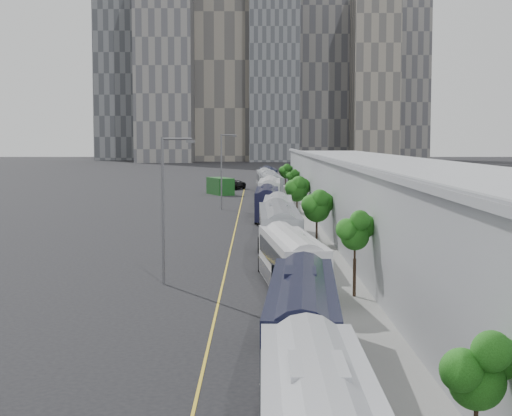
{
  "coord_description": "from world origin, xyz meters",
  "views": [
    {
      "loc": [
        0.51,
        -10.02,
        8.76
      ],
      "look_at": [
        0.55,
        56.27,
        3.0
      ],
      "focal_mm": 55.0,
      "sensor_mm": 36.0,
      "label": 1
    }
  ],
  "objects_px": {
    "bus_4": "(278,220)",
    "shipping_container": "(220,186)",
    "bus_6": "(270,195)",
    "bus_1": "(303,331)",
    "bus_5": "(267,206)",
    "bus_3": "(279,237)",
    "street_lamp_near": "(166,200)",
    "bus_2": "(291,267)",
    "bus_7": "(271,189)",
    "suv": "(233,185)",
    "bus_8": "(266,183)",
    "street_lamp_far": "(223,166)",
    "bus_9": "(268,180)"
  },
  "relations": [
    {
      "from": "bus_7",
      "to": "shipping_container",
      "type": "distance_m",
      "value": 14.14
    },
    {
      "from": "bus_5",
      "to": "suv",
      "type": "xyz_separation_m",
      "value": [
        -5.23,
        52.96,
        -0.71
      ]
    },
    {
      "from": "bus_6",
      "to": "shipping_container",
      "type": "relative_size",
      "value": 2.08
    },
    {
      "from": "street_lamp_near",
      "to": "suv",
      "type": "relative_size",
      "value": 1.51
    },
    {
      "from": "bus_5",
      "to": "bus_6",
      "type": "height_order",
      "value": "bus_6"
    },
    {
      "from": "bus_1",
      "to": "street_lamp_far",
      "type": "height_order",
      "value": "street_lamp_far"
    },
    {
      "from": "street_lamp_far",
      "to": "bus_7",
      "type": "bearing_deg",
      "value": 67.54
    },
    {
      "from": "bus_7",
      "to": "street_lamp_near",
      "type": "distance_m",
      "value": 67.6
    },
    {
      "from": "bus_1",
      "to": "street_lamp_near",
      "type": "distance_m",
      "value": 19.71
    },
    {
      "from": "bus_3",
      "to": "bus_6",
      "type": "bearing_deg",
      "value": 89.68
    },
    {
      "from": "bus_8",
      "to": "shipping_container",
      "type": "distance_m",
      "value": 7.93
    },
    {
      "from": "bus_9",
      "to": "street_lamp_near",
      "type": "distance_m",
      "value": 94.31
    },
    {
      "from": "bus_4",
      "to": "shipping_container",
      "type": "distance_m",
      "value": 56.3
    },
    {
      "from": "bus_2",
      "to": "bus_4",
      "type": "height_order",
      "value": "bus_4"
    },
    {
      "from": "bus_8",
      "to": "shipping_container",
      "type": "relative_size",
      "value": 2.14
    },
    {
      "from": "bus_3",
      "to": "bus_4",
      "type": "distance_m",
      "value": 13.52
    },
    {
      "from": "bus_7",
      "to": "street_lamp_near",
      "type": "bearing_deg",
      "value": -98.68
    },
    {
      "from": "bus_2",
      "to": "suv",
      "type": "relative_size",
      "value": 2.1
    },
    {
      "from": "bus_1",
      "to": "bus_5",
      "type": "height_order",
      "value": "bus_1"
    },
    {
      "from": "bus_2",
      "to": "bus_8",
      "type": "distance_m",
      "value": 84.35
    },
    {
      "from": "bus_4",
      "to": "bus_6",
      "type": "height_order",
      "value": "bus_6"
    },
    {
      "from": "bus_3",
      "to": "bus_8",
      "type": "relative_size",
      "value": 1.01
    },
    {
      "from": "bus_2",
      "to": "bus_8",
      "type": "xyz_separation_m",
      "value": [
        -0.29,
        84.35,
        0.18
      ]
    },
    {
      "from": "bus_2",
      "to": "bus_7",
      "type": "xyz_separation_m",
      "value": [
        0.22,
        69.92,
        0.14
      ]
    },
    {
      "from": "bus_4",
      "to": "street_lamp_far",
      "type": "bearing_deg",
      "value": 103.94
    },
    {
      "from": "bus_9",
      "to": "shipping_container",
      "type": "relative_size",
      "value": 2.1
    },
    {
      "from": "bus_4",
      "to": "street_lamp_near",
      "type": "xyz_separation_m",
      "value": [
        -7.43,
        -22.99,
        3.59
      ]
    },
    {
      "from": "bus_1",
      "to": "shipping_container",
      "type": "distance_m",
      "value": 97.04
    },
    {
      "from": "bus_1",
      "to": "bus_6",
      "type": "distance_m",
      "value": 71.75
    },
    {
      "from": "bus_3",
      "to": "bus_5",
      "type": "bearing_deg",
      "value": 90.7
    },
    {
      "from": "bus_8",
      "to": "street_lamp_far",
      "type": "xyz_separation_m",
      "value": [
        -5.87,
        -29.89,
        3.76
      ]
    },
    {
      "from": "shipping_container",
      "to": "bus_2",
      "type": "bearing_deg",
      "value": -106.46
    },
    {
      "from": "bus_4",
      "to": "bus_7",
      "type": "height_order",
      "value": "bus_7"
    },
    {
      "from": "bus_4",
      "to": "suv",
      "type": "bearing_deg",
      "value": 96.8
    },
    {
      "from": "bus_1",
      "to": "bus_5",
      "type": "bearing_deg",
      "value": 94.32
    },
    {
      "from": "suv",
      "to": "street_lamp_near",
      "type": "bearing_deg",
      "value": -68.34
    },
    {
      "from": "bus_7",
      "to": "bus_8",
      "type": "distance_m",
      "value": 14.44
    },
    {
      "from": "bus_6",
      "to": "bus_7",
      "type": "xyz_separation_m",
      "value": [
        0.44,
        13.31,
        0.01
      ]
    },
    {
      "from": "bus_6",
      "to": "street_lamp_near",
      "type": "relative_size",
      "value": 1.49
    },
    {
      "from": "bus_5",
      "to": "bus_3",
      "type": "bearing_deg",
      "value": -87.88
    },
    {
      "from": "bus_5",
      "to": "bus_8",
      "type": "relative_size",
      "value": 0.91
    },
    {
      "from": "bus_6",
      "to": "bus_8",
      "type": "bearing_deg",
      "value": 91.92
    },
    {
      "from": "bus_7",
      "to": "street_lamp_far",
      "type": "distance_m",
      "value": 17.16
    },
    {
      "from": "bus_5",
      "to": "street_lamp_far",
      "type": "xyz_separation_m",
      "value": [
        -5.4,
        12.97,
        3.91
      ]
    },
    {
      "from": "street_lamp_near",
      "to": "bus_5",
      "type": "bearing_deg",
      "value": 80.19
    },
    {
      "from": "bus_4",
      "to": "bus_8",
      "type": "distance_m",
      "value": 58.51
    },
    {
      "from": "bus_3",
      "to": "street_lamp_near",
      "type": "xyz_separation_m",
      "value": [
        -7.12,
        -9.48,
        3.45
      ]
    },
    {
      "from": "bus_4",
      "to": "shipping_container",
      "type": "bearing_deg",
      "value": 99.69
    },
    {
      "from": "bus_1",
      "to": "shipping_container",
      "type": "height_order",
      "value": "bus_1"
    },
    {
      "from": "bus_6",
      "to": "street_lamp_far",
      "type": "height_order",
      "value": "street_lamp_far"
    }
  ]
}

